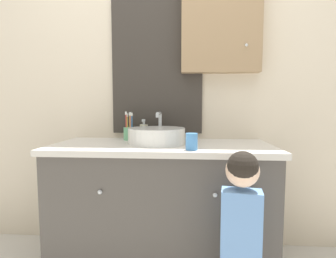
% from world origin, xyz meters
% --- Properties ---
extents(wall_back, '(3.20, 0.18, 2.50)m').
position_xyz_m(wall_back, '(0.02, 0.62, 1.28)').
color(wall_back, beige).
rests_on(wall_back, ground_plane).
extents(vanity_counter, '(1.37, 0.59, 0.80)m').
position_xyz_m(vanity_counter, '(0.00, 0.30, 0.40)').
color(vanity_counter, '#4C4742').
rests_on(vanity_counter, ground_plane).
extents(sink_basin, '(0.36, 0.42, 0.20)m').
position_xyz_m(sink_basin, '(-0.03, 0.32, 0.85)').
color(sink_basin, silver).
rests_on(sink_basin, vanity_counter).
extents(toothbrush_holder, '(0.08, 0.08, 0.20)m').
position_xyz_m(toothbrush_holder, '(-0.25, 0.48, 0.85)').
color(toothbrush_holder, '#66B27F').
rests_on(toothbrush_holder, vanity_counter).
extents(soap_dispenser, '(0.06, 0.06, 0.14)m').
position_xyz_m(soap_dispenser, '(-0.15, 0.54, 0.85)').
color(soap_dispenser, beige).
rests_on(soap_dispenser, vanity_counter).
extents(child_figure, '(0.23, 0.40, 0.83)m').
position_xyz_m(child_figure, '(0.42, -0.14, 0.51)').
color(child_figure, slate).
rests_on(child_figure, ground_plane).
extents(drinking_cup, '(0.07, 0.07, 0.09)m').
position_xyz_m(drinking_cup, '(0.19, 0.09, 0.84)').
color(drinking_cup, '#4789D1').
rests_on(drinking_cup, vanity_counter).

